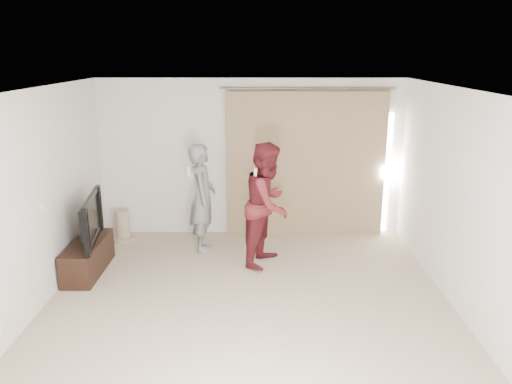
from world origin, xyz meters
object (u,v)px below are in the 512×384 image
tv_console (88,257)px  person_man (203,198)px  person_woman (268,204)px  tv (84,219)px

tv_console → person_man: person_man is taller
tv_console → person_man: 1.87m
person_man → person_woman: bearing=-26.8°
tv_console → person_woman: bearing=8.2°
person_man → person_woman: size_ratio=0.94×
person_man → person_woman: person_woman is taller
tv → person_woman: person_woman is taller
tv_console → tv: size_ratio=1.01×
tv → person_man: 1.76m
tv_console → person_man: (1.53, 0.87, 0.61)m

